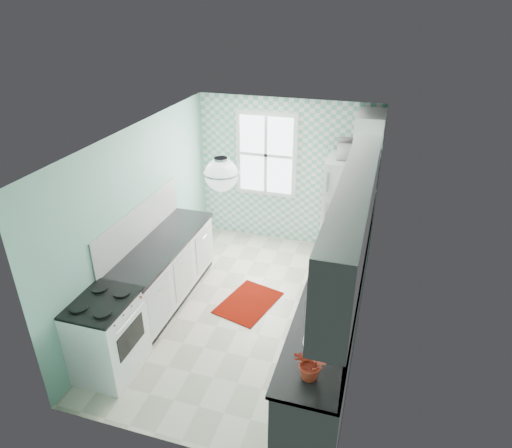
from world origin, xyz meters
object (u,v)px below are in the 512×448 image
(stove, at_px, (107,334))
(fruit_bowl, at_px, (319,343))
(potted_plant, at_px, (312,364))
(microwave, at_px, (355,150))
(sink, at_px, (347,240))
(fridge, at_px, (348,211))
(ceiling_light, at_px, (221,175))

(stove, relative_size, fruit_bowl, 3.10)
(stove, xyz_separation_m, potted_plant, (2.40, -0.41, 0.61))
(microwave, bearing_deg, sink, 92.14)
(potted_plant, bearing_deg, stove, 170.39)
(fridge, relative_size, potted_plant, 5.30)
(potted_plant, bearing_deg, microwave, 91.41)
(ceiling_light, height_order, sink, ceiling_light)
(sink, distance_m, potted_plant, 2.63)
(fridge, xyz_separation_m, potted_plant, (0.09, -3.67, 0.23))
(ceiling_light, xyz_separation_m, sink, (1.20, 1.55, -1.39))
(stove, bearing_deg, ceiling_light, 31.84)
(sink, xyz_separation_m, fruit_bowl, (-0.00, -2.20, 0.05))
(potted_plant, bearing_deg, ceiling_light, 137.96)
(stove, xyz_separation_m, sink, (2.40, 2.22, 0.44))
(fridge, distance_m, microwave, 1.01)
(potted_plant, xyz_separation_m, microwave, (-0.09, 3.67, 0.78))
(ceiling_light, xyz_separation_m, microwave, (1.11, 2.58, -0.43))
(microwave, bearing_deg, fruit_bowl, 88.55)
(stove, distance_m, microwave, 4.23)
(ceiling_light, height_order, fruit_bowl, ceiling_light)
(ceiling_light, bearing_deg, fridge, 66.76)
(potted_plant, height_order, microwave, microwave)
(microwave, bearing_deg, potted_plant, 88.36)
(fridge, distance_m, sink, 1.04)
(stove, height_order, fruit_bowl, fruit_bowl)
(ceiling_light, distance_m, sink, 2.40)
(stove, xyz_separation_m, microwave, (2.31, 3.26, 1.39))
(fruit_bowl, xyz_separation_m, potted_plant, (0.00, -0.42, 0.13))
(sink, xyz_separation_m, potted_plant, (-0.00, -2.63, 0.17))
(fruit_bowl, bearing_deg, ceiling_light, 151.26)
(sink, bearing_deg, fridge, 96.72)
(ceiling_light, xyz_separation_m, potted_plant, (1.20, -1.08, -1.22))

